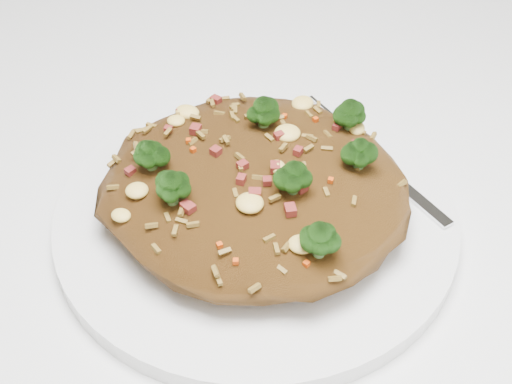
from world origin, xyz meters
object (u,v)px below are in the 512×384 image
dining_table (359,278)px  fried_rice (257,178)px  plate (256,216)px  fork (375,163)px

dining_table → fried_rice: bearing=-148.0°
plate → fried_rice: bearing=-9.0°
fork → fried_rice: bearing=-95.5°
dining_table → plate: size_ratio=4.51×
plate → fried_rice: 0.03m
plate → fork: size_ratio=2.08×
plate → dining_table: bearing=31.8°
plate → fork: 0.10m
fried_rice → fork: bearing=40.9°
dining_table → fried_rice: fried_rice is taller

